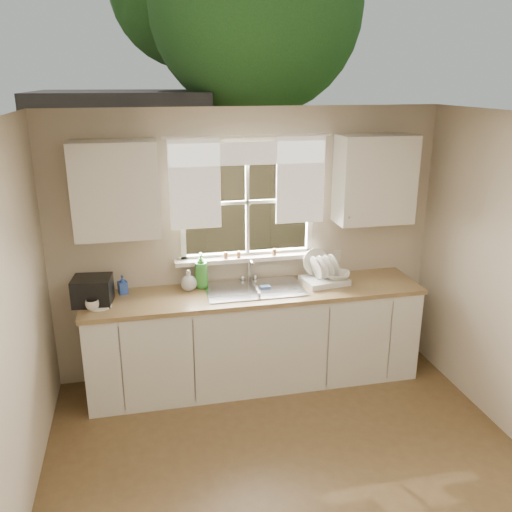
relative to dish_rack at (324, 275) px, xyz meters
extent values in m
plane|color=brown|center=(-0.67, -1.74, -0.99)|extent=(4.00, 4.00, 0.00)
cube|color=beige|center=(-0.67, 0.26, -0.41)|extent=(3.60, 0.02, 1.15)
cube|color=beige|center=(-0.67, 0.26, 1.34)|extent=(3.60, 0.02, 0.35)
cube|color=beige|center=(-1.87, 0.26, 0.66)|extent=(1.20, 0.02, 1.00)
cube|color=beige|center=(0.53, 0.26, 0.66)|extent=(1.20, 0.02, 1.00)
cube|color=silver|center=(-0.67, -1.74, 1.51)|extent=(3.60, 4.00, 0.02)
cube|color=white|center=(-0.67, 0.28, 0.16)|extent=(1.30, 0.06, 0.05)
cube|color=white|center=(-0.67, 0.28, 1.16)|extent=(1.30, 0.06, 0.05)
cube|color=white|center=(-1.27, 0.28, 0.66)|extent=(0.05, 0.06, 1.05)
cube|color=white|center=(-0.07, 0.28, 0.66)|extent=(0.05, 0.06, 1.05)
cube|color=white|center=(-0.67, 0.28, 0.66)|extent=(0.03, 0.04, 1.00)
cube|color=white|center=(-0.67, 0.28, 0.66)|extent=(1.20, 0.04, 0.03)
cube|color=white|center=(-0.67, 0.22, 0.14)|extent=(1.38, 0.14, 0.04)
cylinder|color=white|center=(-0.67, 0.20, 1.26)|extent=(1.50, 0.02, 0.02)
cube|color=white|center=(-1.15, 0.21, 0.86)|extent=(0.45, 0.02, 0.80)
cube|color=white|center=(-0.19, 0.21, 0.86)|extent=(0.45, 0.02, 0.80)
cube|color=white|center=(-0.67, 0.21, 1.11)|extent=(1.40, 0.02, 0.20)
cube|color=silver|center=(-0.67, -0.06, -0.55)|extent=(3.00, 0.62, 0.87)
cube|color=olive|center=(-0.67, -0.06, -0.10)|extent=(3.04, 0.65, 0.04)
cube|color=silver|center=(-1.82, 0.08, 0.86)|extent=(0.70, 0.33, 0.80)
cube|color=silver|center=(0.48, 0.08, 0.86)|extent=(0.70, 0.33, 0.80)
cube|color=beige|center=(0.21, 0.24, 0.09)|extent=(0.08, 0.01, 0.12)
cylinder|color=brown|center=(-0.43, 0.20, 0.19)|extent=(0.04, 0.04, 0.06)
cylinder|color=brown|center=(-0.77, 0.20, 0.19)|extent=(0.04, 0.04, 0.06)
cylinder|color=brown|center=(-0.89, 0.20, 0.19)|extent=(0.04, 0.04, 0.06)
cube|color=#335421|center=(-0.67, 5.26, -1.01)|extent=(20.00, 10.00, 0.02)
cube|color=olive|center=(-0.67, 3.26, -0.09)|extent=(8.00, 0.10, 1.80)
cube|color=maroon|center=(-1.87, 6.76, 0.11)|extent=(3.00, 3.00, 2.20)
cube|color=black|center=(-1.87, 6.76, 1.36)|extent=(3.20, 3.20, 0.30)
cylinder|color=#423021|center=(0.73, 6.26, 0.61)|extent=(0.36, 0.36, 3.20)
sphere|color=#214716|center=(0.73, 6.26, 3.01)|extent=(4.00, 4.00, 4.00)
cube|color=#B7B7BC|center=(-0.67, -0.03, -0.16)|extent=(0.84, 0.46, 0.18)
cube|color=#B7B7BC|center=(-0.67, -0.03, -0.07)|extent=(0.88, 0.50, 0.01)
cube|color=#B7B7BC|center=(-0.67, -0.03, -0.10)|extent=(0.02, 0.41, 0.14)
cylinder|color=silver|center=(-0.67, 0.22, 0.03)|extent=(0.03, 0.03, 0.22)
cylinder|color=silver|center=(-0.67, 0.14, 0.14)|extent=(0.02, 0.18, 0.02)
sphere|color=silver|center=(-0.73, 0.22, -0.05)|extent=(0.05, 0.05, 0.05)
sphere|color=silver|center=(-0.61, 0.22, -0.05)|extent=(0.05, 0.05, 0.05)
cube|color=white|center=(0.00, -0.01, -0.05)|extent=(0.44, 0.36, 0.05)
cylinder|color=white|center=(-0.05, 0.11, 0.10)|extent=(0.27, 0.11, 0.25)
cylinder|color=white|center=(-0.08, -0.02, 0.09)|extent=(0.10, 0.23, 0.22)
cylinder|color=white|center=(-0.03, -0.01, 0.09)|extent=(0.10, 0.23, 0.22)
cylinder|color=white|center=(0.03, -0.01, 0.09)|extent=(0.10, 0.23, 0.22)
cylinder|color=white|center=(0.09, 0.00, 0.09)|extent=(0.10, 0.23, 0.22)
imported|color=silver|center=(0.11, -0.05, 0.00)|extent=(0.31, 0.31, 0.06)
imported|color=green|center=(-1.13, 0.13, 0.09)|extent=(0.15, 0.15, 0.33)
imported|color=#2F50B0|center=(-1.83, 0.13, 0.01)|extent=(0.10, 0.10, 0.17)
imported|color=beige|center=(-1.25, 0.09, 0.02)|extent=(0.16, 0.16, 0.19)
cylinder|color=white|center=(-2.02, -0.13, -0.07)|extent=(0.20, 0.20, 0.01)
imported|color=silver|center=(-2.07, -0.18, -0.03)|extent=(0.13, 0.13, 0.09)
cube|color=black|center=(-2.07, -0.04, 0.04)|extent=(0.34, 0.31, 0.23)
camera|label=1|loc=(-1.64, -4.48, 1.74)|focal=38.00mm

